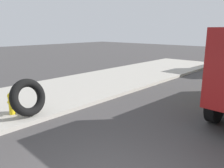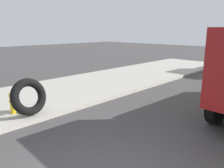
% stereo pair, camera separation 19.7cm
% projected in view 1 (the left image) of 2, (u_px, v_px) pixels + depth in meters
% --- Properties ---
extents(fire_hydrant, '(0.22, 0.51, 0.76)m').
position_uv_depth(fire_hydrant, '(12.00, 103.00, 7.54)').
color(fire_hydrant, yellow).
rests_on(fire_hydrant, sidewalk_curb).
extents(loose_tire, '(1.29, 0.69, 1.27)m').
position_uv_depth(loose_tire, '(28.00, 97.00, 7.33)').
color(loose_tire, black).
rests_on(loose_tire, sidewalk_curb).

